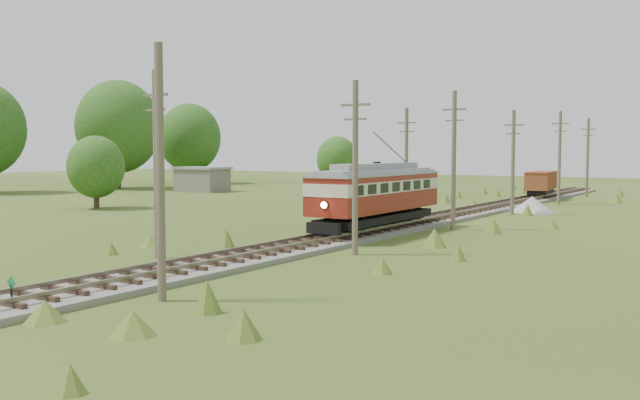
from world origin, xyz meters
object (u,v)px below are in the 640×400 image
Objects in this scene: gravel_pile at (533,205)px; switch_marker at (11,290)px; gondola at (541,182)px; streetcar at (377,191)px.

switch_marker is at bearing -95.03° from gravel_pile.
gravel_pile is (4.01, 45.54, -0.01)m from switch_marker.
switch_marker is 61.80m from gondola.
streetcar is 36.80m from gondola.
gravel_pile is (3.81, -16.24, -1.23)m from gondola.
gravel_pile reaches higher than switch_marker.
switch_marker is 25.08m from streetcar.
gondola is 1.92× the size of gravel_pile.
switch_marker is at bearing -91.14° from streetcar.
streetcar reaches higher than gondola.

